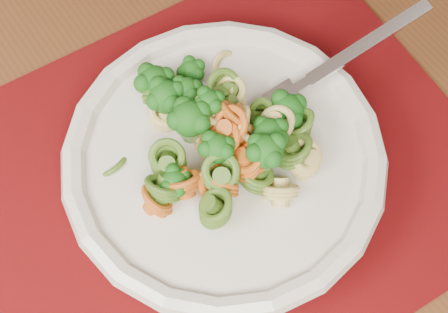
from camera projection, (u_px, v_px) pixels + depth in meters
dining_table at (137, 115)px, 0.67m from camera, size 1.31×0.86×0.70m
placemat at (207, 182)px, 0.52m from camera, size 0.47×0.37×0.00m
pasta_bowl at (224, 162)px, 0.50m from camera, size 0.26×0.26×0.05m
pasta_broccoli_heap at (224, 153)px, 0.48m from camera, size 0.22×0.22×0.06m
fork at (282, 97)px, 0.50m from camera, size 0.18×0.05×0.08m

